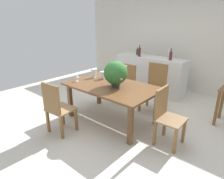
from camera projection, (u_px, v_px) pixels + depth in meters
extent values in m
plane|color=silver|center=(118.00, 116.00, 4.24)|extent=(7.04, 7.04, 0.00)
cube|color=beige|center=(175.00, 44.00, 5.65)|extent=(6.40, 0.10, 2.60)
cube|color=brown|center=(111.00, 86.00, 3.83)|extent=(1.79, 1.10, 0.04)
cube|color=brown|center=(70.00, 100.00, 4.13)|extent=(0.08, 0.08, 0.72)
cube|color=brown|center=(130.00, 125.00, 3.18)|extent=(0.08, 0.08, 0.72)
cube|color=brown|center=(99.00, 90.00, 4.75)|extent=(0.08, 0.08, 0.72)
cube|color=brown|center=(157.00, 108.00, 3.79)|extent=(0.08, 0.08, 0.72)
cube|color=brown|center=(113.00, 93.00, 4.91)|extent=(0.04, 0.04, 0.44)
cube|color=brown|center=(125.00, 97.00, 4.66)|extent=(0.04, 0.04, 0.44)
cube|color=brown|center=(121.00, 90.00, 5.16)|extent=(0.04, 0.04, 0.44)
cube|color=brown|center=(134.00, 93.00, 4.92)|extent=(0.04, 0.04, 0.44)
cube|color=#8F6F4C|center=(123.00, 85.00, 4.83)|extent=(0.47, 0.43, 0.03)
cube|color=brown|center=(128.00, 74.00, 4.89)|extent=(0.43, 0.04, 0.46)
cube|color=brown|center=(76.00, 120.00, 3.63)|extent=(0.05, 0.05, 0.44)
cube|color=brown|center=(63.00, 114.00, 3.84)|extent=(0.05, 0.05, 0.44)
cube|color=brown|center=(62.00, 128.00, 3.37)|extent=(0.05, 0.05, 0.44)
cube|color=brown|center=(48.00, 121.00, 3.57)|extent=(0.05, 0.05, 0.44)
cube|color=#8F6F4C|center=(61.00, 109.00, 3.52)|extent=(0.48, 0.46, 0.03)
cube|color=brown|center=(51.00, 99.00, 3.29)|extent=(0.41, 0.08, 0.51)
cube|color=brown|center=(175.00, 141.00, 3.00)|extent=(0.05, 0.05, 0.44)
cube|color=brown|center=(184.00, 131.00, 3.27)|extent=(0.05, 0.05, 0.44)
cube|color=brown|center=(155.00, 133.00, 3.20)|extent=(0.05, 0.05, 0.44)
cube|color=brown|center=(165.00, 124.00, 3.47)|extent=(0.05, 0.05, 0.44)
cube|color=#8F6F4C|center=(171.00, 120.00, 3.16)|extent=(0.43, 0.45, 0.03)
cube|color=brown|center=(161.00, 102.00, 3.18)|extent=(0.05, 0.41, 0.49)
cube|color=brown|center=(140.00, 102.00, 4.39)|extent=(0.05, 0.05, 0.44)
cube|color=brown|center=(156.00, 107.00, 4.16)|extent=(0.05, 0.05, 0.44)
cube|color=brown|center=(148.00, 97.00, 4.67)|extent=(0.05, 0.05, 0.44)
cube|color=brown|center=(164.00, 101.00, 4.45)|extent=(0.05, 0.05, 0.44)
cube|color=#8F6F4C|center=(152.00, 92.00, 4.34)|extent=(0.51, 0.49, 0.03)
cube|color=brown|center=(157.00, 77.00, 4.39)|extent=(0.44, 0.07, 0.60)
cylinder|color=#333338|center=(116.00, 84.00, 3.75)|extent=(0.16, 0.16, 0.10)
sphere|color=#2D662D|center=(116.00, 73.00, 3.68)|extent=(0.45, 0.45, 0.45)
sphere|color=#DB9EB2|center=(112.00, 66.00, 3.81)|extent=(0.05, 0.05, 0.05)
sphere|color=#DB9EB2|center=(126.00, 67.00, 3.71)|extent=(0.05, 0.05, 0.05)
sphere|color=#DB9EB2|center=(112.00, 72.00, 3.48)|extent=(0.04, 0.04, 0.04)
sphere|color=#DB9EB2|center=(121.00, 79.00, 3.53)|extent=(0.05, 0.05, 0.05)
sphere|color=#DB9EB2|center=(109.00, 71.00, 3.81)|extent=(0.05, 0.05, 0.05)
cylinder|color=silver|center=(103.00, 78.00, 4.24)|extent=(0.08, 0.08, 0.01)
cylinder|color=silver|center=(103.00, 78.00, 4.24)|extent=(0.03, 0.03, 0.03)
cylinder|color=silver|center=(103.00, 74.00, 4.21)|extent=(0.12, 0.12, 0.12)
cylinder|color=silver|center=(94.00, 77.00, 4.33)|extent=(0.09, 0.09, 0.01)
cylinder|color=silver|center=(94.00, 76.00, 4.32)|extent=(0.03, 0.03, 0.04)
cylinder|color=silver|center=(94.00, 72.00, 4.29)|extent=(0.11, 0.11, 0.14)
cylinder|color=silver|center=(77.00, 81.00, 4.08)|extent=(0.06, 0.06, 0.00)
cylinder|color=silver|center=(77.00, 79.00, 4.06)|extent=(0.01, 0.01, 0.07)
cone|color=silver|center=(77.00, 76.00, 4.04)|extent=(0.07, 0.07, 0.06)
cube|color=silver|center=(149.00, 74.00, 5.52)|extent=(1.97, 0.53, 1.00)
cylinder|color=#194C1E|center=(137.00, 52.00, 5.60)|extent=(0.07, 0.07, 0.16)
cylinder|color=#194C1E|center=(137.00, 48.00, 5.56)|extent=(0.02, 0.02, 0.05)
cylinder|color=#B2BFB7|center=(169.00, 54.00, 5.13)|extent=(0.06, 0.06, 0.23)
cylinder|color=#B2BFB7|center=(170.00, 48.00, 5.08)|extent=(0.02, 0.02, 0.08)
cylinder|color=#511E28|center=(171.00, 56.00, 4.89)|extent=(0.07, 0.07, 0.21)
cylinder|color=#511E28|center=(171.00, 50.00, 4.84)|extent=(0.03, 0.03, 0.08)
cylinder|color=#511E28|center=(139.00, 52.00, 5.37)|extent=(0.07, 0.07, 0.24)
cylinder|color=#511E28|center=(140.00, 47.00, 5.31)|extent=(0.03, 0.03, 0.07)
cube|color=brown|center=(217.00, 109.00, 3.76)|extent=(0.05, 0.05, 0.71)
cube|color=brown|center=(222.00, 102.00, 4.04)|extent=(0.05, 0.05, 0.71)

